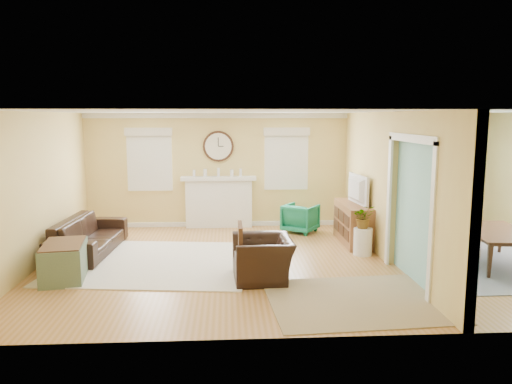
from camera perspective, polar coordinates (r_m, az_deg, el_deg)
floor at (r=8.85m, az=5.34°, el=-7.95°), size 9.00×9.00×0.00m
wall_back at (r=11.52m, az=3.19°, el=2.55°), size 9.00×0.02×2.60m
wall_front at (r=5.67m, az=10.09°, el=-3.94°), size 9.00×0.02×2.60m
wall_left at (r=9.05m, az=-23.96°, el=0.13°), size 0.02×6.00×2.60m
ceiling at (r=8.48m, az=5.59°, el=9.13°), size 9.00×6.00×0.02m
partition at (r=9.19m, az=14.56°, el=1.08°), size 0.17×6.00×2.60m
fireplace at (r=11.43m, az=-4.27°, el=-1.08°), size 1.70×0.30×1.17m
wall_clock at (r=11.37m, az=-4.33°, el=5.23°), size 0.70×0.07×0.70m
window_left at (r=11.50m, az=-12.08°, el=4.15°), size 1.05×0.13×1.42m
window_right at (r=11.45m, az=3.48°, el=4.30°), size 1.05×0.13×1.42m
pendant at (r=9.43m, az=23.97°, el=5.95°), size 0.30×0.30×0.55m
rug_cream at (r=8.94m, az=-11.41°, el=-7.87°), size 3.55×3.17×0.02m
rug_jute at (r=7.18m, az=11.39°, el=-12.04°), size 2.53×2.12×0.01m
rug_grey at (r=9.60m, az=25.76°, el=-7.43°), size 2.38×2.97×0.01m
sofa at (r=9.80m, az=-18.56°, el=-4.75°), size 1.01×2.29×0.66m
eames_chair at (r=7.83m, az=0.79°, el=-7.61°), size 0.94×1.06×0.66m
green_chair at (r=10.99m, az=5.10°, el=-3.00°), size 0.93×0.94×0.62m
trunk at (r=8.39m, az=-21.08°, el=-7.39°), size 0.76×1.09×0.58m
credenza at (r=10.20m, az=11.07°, el=-3.53°), size 0.50×1.47×0.80m
tv at (r=10.07m, az=11.08°, el=0.31°), size 0.23×1.01×0.58m
garden_stool at (r=9.39m, az=12.11°, el=-5.56°), size 0.34×0.34×0.50m
potted_plant at (r=9.28m, az=12.21°, el=-2.77°), size 0.39×0.34×0.43m
dining_table at (r=9.53m, az=25.87°, el=-5.74°), size 1.15×1.81×0.60m
dining_chair_n at (r=10.36m, az=23.01°, el=-2.77°), size 0.52×0.52×1.01m
dining_chair_w at (r=9.11m, az=22.25°, el=-4.58°), size 0.45×0.45×0.92m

